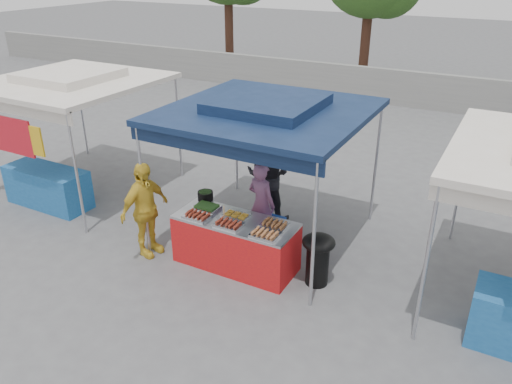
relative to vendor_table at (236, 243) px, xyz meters
The scene contains 20 objects.
ground_plane 0.44m from the vendor_table, 90.00° to the left, with size 80.00×80.00×0.00m, color #555658.
back_wall 11.10m from the vendor_table, 90.00° to the left, with size 40.00×0.25×1.20m, color gray.
main_canopy 2.22m from the vendor_table, 90.00° to the left, with size 3.20×3.20×2.57m.
neighbor_stall_left 4.70m from the vendor_table, behind, with size 3.20×3.20×2.57m.
vendor_table is the anchor object (origin of this frame).
food_tray_fl 0.77m from the vendor_table, 158.20° to the right, with size 0.42×0.30×0.07m.
food_tray_fm 0.51m from the vendor_table, 84.24° to the right, with size 0.42×0.30×0.07m.
food_tray_fr 0.84m from the vendor_table, 19.90° to the right, with size 0.42×0.30×0.07m.
food_tray_bl 0.77m from the vendor_table, behind, with size 0.42×0.30×0.07m.
food_tray_bm 0.47m from the vendor_table, 107.46° to the left, with size 0.42×0.30×0.07m.
food_tray_br 0.80m from the vendor_table, ahead, with size 0.42×0.30×0.07m.
cooking_pot 1.03m from the vendor_table, 155.06° to the left, with size 0.26×0.26×0.15m, color black.
skewer_cup 0.50m from the vendor_table, 133.64° to the right, with size 0.07×0.07×0.09m, color #B2B3B9.
wok_burner 1.38m from the vendor_table, ahead, with size 0.51×0.51×0.86m.
crate_left 0.74m from the vendor_table, 126.44° to the left, with size 0.45×0.32×0.27m, color #133A9A.
crate_right 0.81m from the vendor_table, 71.18° to the left, with size 0.51×0.36×0.31m, color #133A9A.
crate_stacked 0.76m from the vendor_table, 71.18° to the left, with size 0.49×0.35×0.30m, color #133A9A.
vendor_woman 0.92m from the vendor_table, 88.58° to the left, with size 0.56×0.36×1.52m, color #82537A.
helper_man 1.82m from the vendor_table, 99.65° to the left, with size 0.87×0.68×1.79m, color black.
customer_person 1.61m from the vendor_table, 165.20° to the right, with size 0.98×0.41×1.67m, color gold.
Camera 1 is at (3.62, -6.09, 4.66)m, focal length 35.00 mm.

